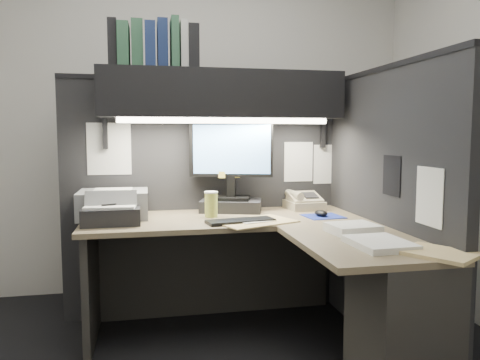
# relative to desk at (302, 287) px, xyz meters

# --- Properties ---
(wall_back) EXTENTS (3.50, 0.04, 2.70)m
(wall_back) POSITION_rel_desk_xyz_m (-0.43, 1.50, 0.91)
(wall_back) COLOR silver
(wall_back) RESTS_ON floor
(wall_front) EXTENTS (3.50, 0.04, 2.70)m
(wall_front) POSITION_rel_desk_xyz_m (-0.43, -1.50, 0.91)
(wall_front) COLOR silver
(wall_front) RESTS_ON floor
(partition_back) EXTENTS (1.90, 0.06, 1.60)m
(partition_back) POSITION_rel_desk_xyz_m (-0.40, 0.93, 0.36)
(partition_back) COLOR black
(partition_back) RESTS_ON floor
(partition_right) EXTENTS (0.06, 1.50, 1.60)m
(partition_right) POSITION_rel_desk_xyz_m (0.55, 0.18, 0.36)
(partition_right) COLOR black
(partition_right) RESTS_ON floor
(desk) EXTENTS (1.70, 1.53, 0.73)m
(desk) POSITION_rel_desk_xyz_m (0.00, 0.00, 0.00)
(desk) COLOR #7C674F
(desk) RESTS_ON floor
(overhead_shelf) EXTENTS (1.55, 0.34, 0.30)m
(overhead_shelf) POSITION_rel_desk_xyz_m (-0.30, 0.75, 1.06)
(overhead_shelf) COLOR black
(overhead_shelf) RESTS_ON partition_back
(task_light_tube) EXTENTS (1.32, 0.04, 0.04)m
(task_light_tube) POSITION_rel_desk_xyz_m (-0.30, 0.61, 0.89)
(task_light_tube) COLOR white
(task_light_tube) RESTS_ON overhead_shelf
(monitor) EXTENTS (0.54, 0.35, 0.60)m
(monitor) POSITION_rel_desk_xyz_m (-0.24, 0.77, 0.52)
(monitor) COLOR black
(monitor) RESTS_ON desk
(keyboard) EXTENTS (0.42, 0.20, 0.02)m
(keyboard) POSITION_rel_desk_xyz_m (-0.26, 0.37, 0.30)
(keyboard) COLOR black
(keyboard) RESTS_ON desk
(mousepad) EXTENTS (0.25, 0.23, 0.00)m
(mousepad) POSITION_rel_desk_xyz_m (0.29, 0.46, 0.29)
(mousepad) COLOR navy
(mousepad) RESTS_ON desk
(mouse) EXTENTS (0.09, 0.12, 0.04)m
(mouse) POSITION_rel_desk_xyz_m (0.28, 0.46, 0.31)
(mouse) COLOR black
(mouse) RESTS_ON mousepad
(telephone) EXTENTS (0.24, 0.25, 0.09)m
(telephone) POSITION_rel_desk_xyz_m (0.28, 0.77, 0.33)
(telephone) COLOR tan
(telephone) RESTS_ON desk
(coffee_cup) EXTENTS (0.09, 0.09, 0.15)m
(coffee_cup) POSITION_rel_desk_xyz_m (-0.40, 0.59, 0.36)
(coffee_cup) COLOR #C2BB4D
(coffee_cup) RESTS_ON desk
(printer) EXTENTS (0.42, 0.36, 0.17)m
(printer) POSITION_rel_desk_xyz_m (-0.99, 0.70, 0.37)
(printer) COLOR gray
(printer) RESTS_ON desk
(notebook_stack) EXTENTS (0.33, 0.28, 0.10)m
(notebook_stack) POSITION_rel_desk_xyz_m (-0.99, 0.49, 0.34)
(notebook_stack) COLOR black
(notebook_stack) RESTS_ON desk
(open_folder) EXTENTS (0.52, 0.44, 0.01)m
(open_folder) POSITION_rel_desk_xyz_m (-0.17, 0.36, 0.29)
(open_folder) COLOR tan
(open_folder) RESTS_ON desk
(paper_stack_a) EXTENTS (0.26, 0.23, 0.05)m
(paper_stack_a) POSITION_rel_desk_xyz_m (0.26, -0.03, 0.31)
(paper_stack_a) COLOR white
(paper_stack_a) RESTS_ON desk
(paper_stack_b) EXTENTS (0.26, 0.31, 0.03)m
(paper_stack_b) POSITION_rel_desk_xyz_m (0.25, -0.34, 0.30)
(paper_stack_b) COLOR white
(paper_stack_b) RESTS_ON desk
(manila_stack) EXTENTS (0.35, 0.37, 0.02)m
(manila_stack) POSITION_rel_desk_xyz_m (0.42, -0.53, 0.30)
(manila_stack) COLOR tan
(manila_stack) RESTS_ON desk
(binder_row) EXTENTS (0.55, 0.25, 0.31)m
(binder_row) POSITION_rel_desk_xyz_m (-0.73, 0.75, 1.35)
(binder_row) COLOR black
(binder_row) RESTS_ON overhead_shelf
(pinned_papers) EXTENTS (1.76, 1.31, 0.51)m
(pinned_papers) POSITION_rel_desk_xyz_m (-0.00, 0.56, 0.61)
(pinned_papers) COLOR white
(pinned_papers) RESTS_ON partition_back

